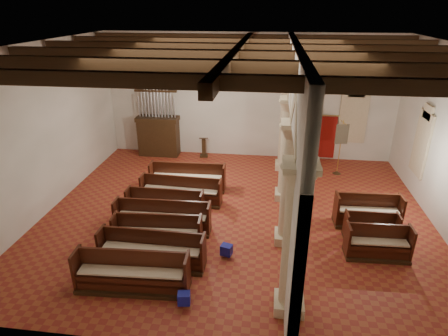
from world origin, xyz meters
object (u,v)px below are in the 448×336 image
Objects in this scene: nave_pew_0 at (133,277)px; processional_banner at (339,157)px; lectern at (204,148)px; aisle_pew_0 at (377,247)px; pipe_organ at (158,129)px.

processional_banner is at bearing 49.20° from nave_pew_0.
nave_pew_0 reaches higher than lectern.
lectern reaches higher than aisle_pew_0.
aisle_pew_0 is (6.92, 2.32, -0.02)m from nave_pew_0.
aisle_pew_0 is (0.29, -6.17, -0.46)m from processional_banner.
aisle_pew_0 is at bearing -99.18° from processional_banner.
processional_banner is 1.32× the size of aisle_pew_0.
processional_banner is 10.78m from nave_pew_0.
processional_banner is at bearing -8.49° from pipe_organ.
lectern is 10.04m from aisle_pew_0.
lectern is (2.31, -0.01, -0.92)m from pipe_organ.
pipe_organ is 11.77m from aisle_pew_0.
nave_pew_0 is (-6.63, -8.49, -0.44)m from processional_banner.
processional_banner is (8.74, -1.30, -0.55)m from pipe_organ.
pipe_organ is at bearing 99.34° from nave_pew_0.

